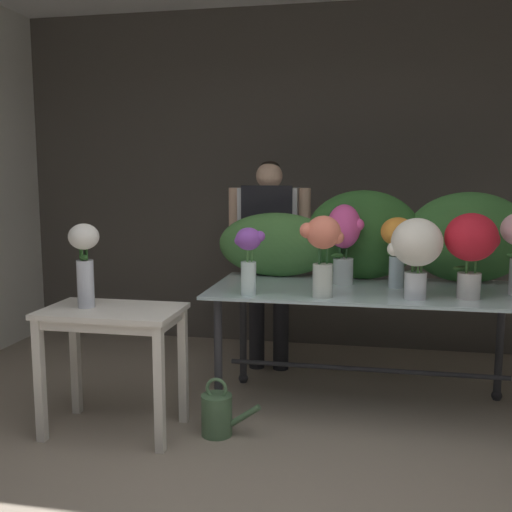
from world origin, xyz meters
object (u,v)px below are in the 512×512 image
object	(u,v)px
side_table_white	(113,327)
vase_fuchsia_stock	(344,236)
vase_sunset_lilies	(398,242)
vase_violet_dahlias	(249,256)
display_table_glass	(367,307)
vase_crimson_anemones	(472,244)
vase_coral_freesia	(323,247)
florist	(269,242)
watering_can	(218,414)
vase_white_roses_tall	(84,259)
vase_ivory_ranunculus	(417,248)

from	to	relation	value
side_table_white	vase_fuchsia_stock	world-z (taller)	vase_fuchsia_stock
vase_fuchsia_stock	vase_sunset_lilies	bearing A→B (deg)	-9.81
vase_sunset_lilies	vase_violet_dahlias	xyz separation A→B (m)	(-0.87, -0.40, -0.06)
display_table_glass	vase_fuchsia_stock	xyz separation A→B (m)	(-0.16, 0.12, 0.43)
vase_crimson_anemones	vase_coral_freesia	size ratio (longest dim) A/B	1.04
florist	watering_can	distance (m)	1.51
vase_coral_freesia	vase_white_roses_tall	xyz separation A→B (m)	(-1.34, -0.26, -0.07)
florist	vase_white_roses_tall	size ratio (longest dim) A/B	3.30
vase_crimson_anemones	vase_fuchsia_stock	xyz separation A→B (m)	(-0.74, 0.32, -0.00)
display_table_glass	vase_ivory_ranunculus	size ratio (longest dim) A/B	4.20
vase_crimson_anemones	vase_fuchsia_stock	world-z (taller)	vase_fuchsia_stock
vase_sunset_lilies	vase_white_roses_tall	distance (m)	1.90
vase_coral_freesia	vase_white_roses_tall	distance (m)	1.37
vase_coral_freesia	vase_ivory_ranunculus	bearing A→B (deg)	6.04
vase_ivory_ranunculus	vase_white_roses_tall	distance (m)	1.90
vase_ivory_ranunculus	display_table_glass	bearing A→B (deg)	134.57
display_table_glass	vase_fuchsia_stock	bearing A→B (deg)	143.36
vase_ivory_ranunculus	vase_white_roses_tall	bearing A→B (deg)	-170.28
vase_ivory_ranunculus	side_table_white	bearing A→B (deg)	-169.41
vase_white_roses_tall	vase_fuchsia_stock	bearing A→B (deg)	26.26
vase_violet_dahlias	vase_sunset_lilies	bearing A→B (deg)	24.93
display_table_glass	vase_violet_dahlias	distance (m)	0.85
vase_sunset_lilies	vase_white_roses_tall	world-z (taller)	vase_sunset_lilies
display_table_glass	vase_sunset_lilies	world-z (taller)	vase_sunset_lilies
vase_crimson_anemones	vase_coral_freesia	distance (m)	0.84
vase_crimson_anemones	side_table_white	bearing A→B (deg)	-168.98
vase_ivory_ranunculus	watering_can	distance (m)	1.49
vase_violet_dahlias	vase_white_roses_tall	distance (m)	0.95
display_table_glass	florist	xyz separation A→B (m)	(-0.75, 0.70, 0.32)
vase_sunset_lilies	vase_crimson_anemones	world-z (taller)	vase_crimson_anemones
display_table_glass	florist	distance (m)	1.07
vase_violet_dahlias	watering_can	xyz separation A→B (m)	(-0.15, -0.19, -0.91)
vase_coral_freesia	florist	bearing A→B (deg)	115.58
vase_coral_freesia	vase_white_roses_tall	bearing A→B (deg)	-168.86
vase_crimson_anemones	vase_sunset_lilies	bearing A→B (deg)	146.91
vase_coral_freesia	watering_can	xyz separation A→B (m)	(-0.58, -0.20, -0.96)
vase_crimson_anemones	vase_coral_freesia	bearing A→B (deg)	-171.21
vase_fuchsia_stock	watering_can	distance (m)	1.36
vase_coral_freesia	vase_violet_dahlias	world-z (taller)	vase_coral_freesia
display_table_glass	side_table_white	size ratio (longest dim) A/B	2.47
vase_sunset_lilies	vase_white_roses_tall	size ratio (longest dim) A/B	0.91
vase_ivory_ranunculus	vase_crimson_anemones	distance (m)	0.32
side_table_white	vase_coral_freesia	bearing A→B (deg)	12.57
side_table_white	vase_coral_freesia	distance (m)	1.30
display_table_glass	vase_fuchsia_stock	world-z (taller)	vase_fuchsia_stock
vase_violet_dahlias	watering_can	size ratio (longest dim) A/B	1.14
vase_ivory_ranunculus	vase_sunset_lilies	bearing A→B (deg)	105.14
display_table_glass	vase_violet_dahlias	xyz separation A→B (m)	(-0.69, -0.34, 0.35)
vase_coral_freesia	vase_violet_dahlias	bearing A→B (deg)	-178.06
vase_ivory_ranunculus	vase_white_roses_tall	size ratio (longest dim) A/B	0.95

